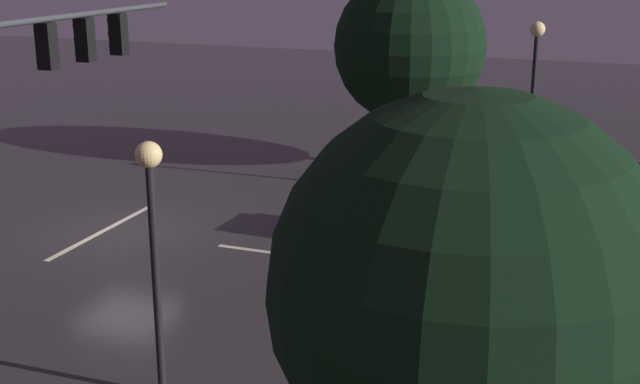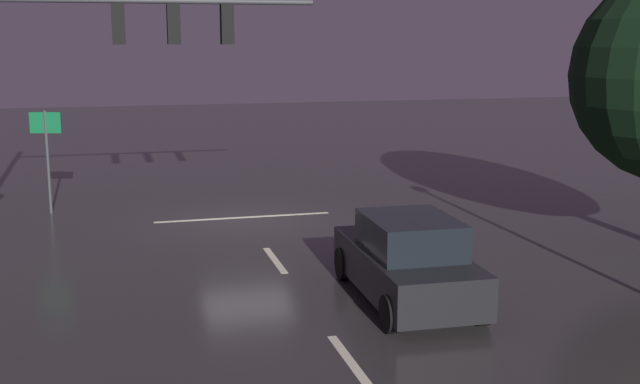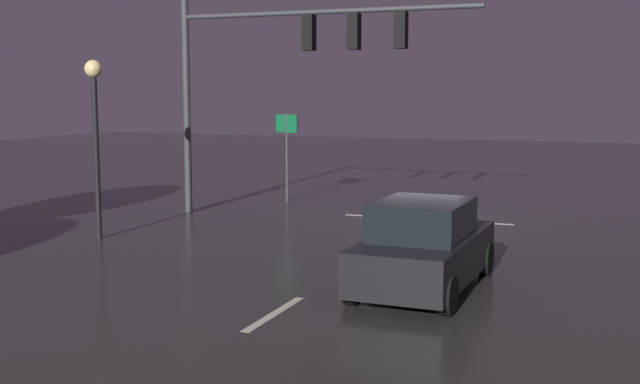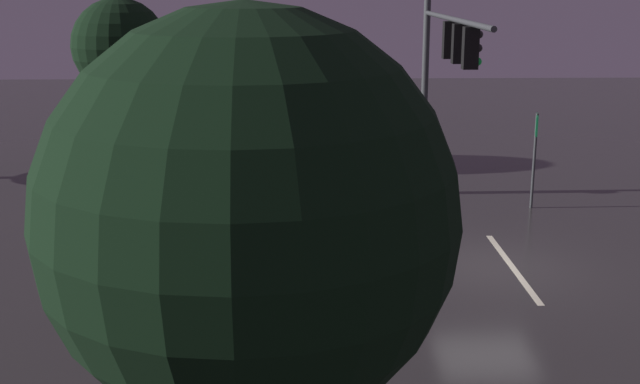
# 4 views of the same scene
# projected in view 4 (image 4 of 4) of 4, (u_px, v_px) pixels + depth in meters

# --- Properties ---
(ground_plane) EXTENTS (80.00, 80.00, 0.00)m
(ground_plane) POSITION_uv_depth(u_px,v_px,m) (490.00, 267.00, 20.04)
(ground_plane) COLOR #2D2B2B
(traffic_signal_assembly) EXTENTS (9.12, 0.47, 6.57)m
(traffic_signal_assembly) POSITION_uv_depth(u_px,v_px,m) (445.00, 60.00, 22.61)
(traffic_signal_assembly) COLOR #383A3D
(traffic_signal_assembly) RESTS_ON ground_plane
(lane_dash_far) EXTENTS (0.16, 2.20, 0.01)m
(lane_dash_far) POSITION_uv_depth(u_px,v_px,m) (330.00, 268.00, 19.94)
(lane_dash_far) COLOR beige
(lane_dash_far) RESTS_ON ground_plane
(lane_dash_mid) EXTENTS (0.16, 2.20, 0.01)m
(lane_dash_mid) POSITION_uv_depth(u_px,v_px,m) (87.00, 270.00, 19.78)
(lane_dash_mid) COLOR beige
(lane_dash_mid) RESTS_ON ground_plane
(stop_bar) EXTENTS (5.00, 0.16, 0.01)m
(stop_bar) POSITION_uv_depth(u_px,v_px,m) (512.00, 266.00, 20.05)
(stop_bar) COLOR beige
(stop_bar) RESTS_ON ground_plane
(car_approaching) EXTENTS (2.00, 4.41, 1.70)m
(car_approaching) POSITION_uv_depth(u_px,v_px,m) (178.00, 266.00, 17.80)
(car_approaching) COLOR black
(car_approaching) RESTS_ON ground_plane
(street_lamp_right_kerb) EXTENTS (0.44, 0.44, 4.48)m
(street_lamp_right_kerb) POSITION_uv_depth(u_px,v_px,m) (278.00, 100.00, 25.87)
(street_lamp_right_kerb) COLOR black
(street_lamp_right_kerb) RESTS_ON ground_plane
(route_sign) EXTENTS (0.88, 0.29, 3.00)m
(route_sign) POSITION_uv_depth(u_px,v_px,m) (536.00, 140.00, 24.71)
(route_sign) COLOR #383A3D
(route_sign) RESTS_ON ground_plane
(tree_right_near) EXTENTS (3.52, 3.52, 6.35)m
(tree_right_near) POSITION_uv_depth(u_px,v_px,m) (120.00, 47.00, 29.57)
(tree_right_near) COLOR #382314
(tree_right_near) RESTS_ON ground_plane
(tree_left_far) EXTENTS (5.13, 5.13, 6.72)m
(tree_left_far) POSITION_uv_depth(u_px,v_px,m) (248.00, 217.00, 9.70)
(tree_left_far) COLOR #382314
(tree_left_far) RESTS_ON ground_plane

